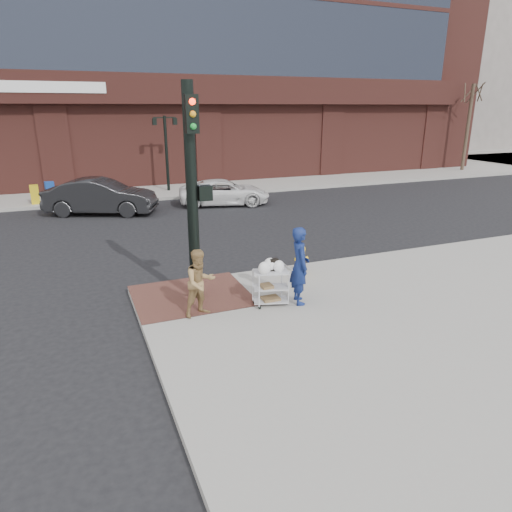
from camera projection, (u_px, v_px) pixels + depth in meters
name	position (u px, v px, depth m)	size (l,w,h in m)	color
ground	(226.00, 311.00, 10.76)	(220.00, 220.00, 0.00)	black
sidewalk_far	(243.00, 157.00, 43.38)	(65.00, 36.00, 0.15)	gray
brick_curb_ramp	(191.00, 295.00, 11.29)	(2.80, 2.40, 0.01)	#512926
filler_block	(436.00, 69.00, 55.74)	(14.00, 20.00, 18.00)	slate
bare_tree_a	(474.00, 82.00, 31.93)	(1.80, 1.80, 7.20)	#382B21
lamp_post	(166.00, 145.00, 24.74)	(1.32, 0.22, 4.00)	black
traffic_signal_pole	(193.00, 188.00, 10.39)	(0.61, 0.51, 5.00)	black
woman_blue	(300.00, 266.00, 10.62)	(0.67, 0.44, 1.85)	navy
pedestrian_tan	(200.00, 283.00, 10.02)	(0.74, 0.58, 1.53)	olive
sedan_dark	(101.00, 197.00, 20.31)	(1.67, 4.80, 1.58)	black
minivan_white	(224.00, 192.00, 22.35)	(2.03, 4.40, 1.22)	white
utility_cart	(271.00, 284.00, 10.65)	(0.90, 0.66, 1.11)	#B4B5BA
fire_hydrant	(301.00, 259.00, 12.66)	(0.39, 0.27, 0.82)	yellow
newsbox_yellow	(35.00, 194.00, 21.83)	(0.38, 0.34, 0.91)	gold
newsbox_blue	(50.00, 192.00, 22.37)	(0.41, 0.37, 0.97)	navy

